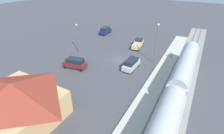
{
  "coord_description": "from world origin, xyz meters",
  "views": [
    {
      "loc": [
        -15.1,
        30.39,
        17.75
      ],
      "look_at": [
        -0.95,
        5.03,
        1.0
      ],
      "focal_mm": 26.63,
      "sensor_mm": 36.0,
      "label": 1
    }
  ],
  "objects": [
    {
      "name": "light_pole_near_platform",
      "position": [
        -7.2,
        -2.72,
        5.44
      ],
      "size": [
        0.44,
        0.44,
        8.79
      ],
      "color": "#515156",
      "rests_on": "ground"
    },
    {
      "name": "suv_maroon",
      "position": [
        6.49,
        7.58,
        1.15
      ],
      "size": [
        5.17,
        3.04,
        2.22
      ],
      "color": "maroon",
      "rests_on": "ground"
    },
    {
      "name": "platform",
      "position": [
        -10.0,
        0.0,
        0.15
      ],
      "size": [
        3.2,
        46.0,
        0.3
      ],
      "color": "#B7B2A8",
      "rests_on": "ground"
    },
    {
      "name": "pedestrian_on_platform",
      "position": [
        -10.23,
        -6.46,
        1.28
      ],
      "size": [
        0.36,
        0.36,
        1.71
      ],
      "color": "brown",
      "rests_on": "platform"
    },
    {
      "name": "suv_navy",
      "position": [
        12.45,
        -14.57,
        1.15
      ],
      "size": [
        2.11,
        4.96,
        2.22
      ],
      "color": "navy",
      "rests_on": "ground"
    },
    {
      "name": "light_pole_lot_center",
      "position": [
        10.98,
        0.84,
        4.52
      ],
      "size": [
        0.44,
        0.44,
        7.1
      ],
      "color": "#515156",
      "rests_on": "ground"
    },
    {
      "name": "station_building",
      "position": [
        4.0,
        22.0,
        3.01
      ],
      "size": [
        11.67,
        9.71,
        5.81
      ],
      "color": "tan",
      "rests_on": "ground"
    },
    {
      "name": "pickup_tan",
      "position": [
        -0.92,
        -9.16,
        1.03
      ],
      "size": [
        2.57,
        5.59,
        2.14
      ],
      "color": "#C6B284",
      "rests_on": "ground"
    },
    {
      "name": "ground_plane",
      "position": [
        0.0,
        0.0,
        0.0
      ],
      "size": [
        200.0,
        200.0,
        0.0
      ],
      "primitive_type": "plane",
      "color": "#424247"
    },
    {
      "name": "railway_track",
      "position": [
        -14.0,
        0.0,
        0.09
      ],
      "size": [
        4.8,
        70.0,
        0.3
      ],
      "color": "gray",
      "rests_on": "ground"
    },
    {
      "name": "suv_silver",
      "position": [
        -3.91,
        2.16,
        1.15
      ],
      "size": [
        2.16,
        4.98,
        2.22
      ],
      "color": "silver",
      "rests_on": "ground"
    }
  ]
}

